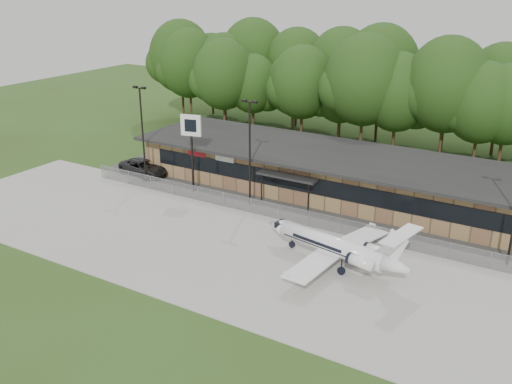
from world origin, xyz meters
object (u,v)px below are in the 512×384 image
Objects in this scene: pole_sign at (191,134)px; suv at (143,168)px; terminal at (331,172)px; business_jet at (337,247)px.

suv is at bearing 155.97° from pole_sign.
terminal is at bearing 17.13° from pole_sign.
business_jet is at bearing -97.59° from suv.
pole_sign is (-18.77, 7.11, 4.56)m from business_jet.
business_jet reaches higher than suv.
pole_sign is (7.93, -1.43, 5.28)m from suv.
business_jet is 28.04m from suv.
terminal is at bearing 126.61° from business_jet.
pole_sign is at bearing -90.07° from suv.
suv is at bearing -163.94° from terminal.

